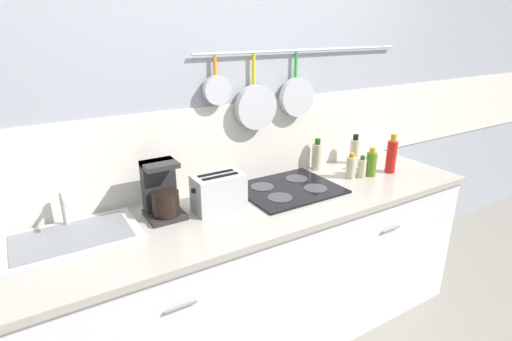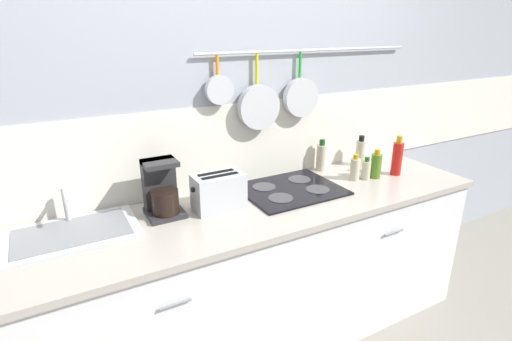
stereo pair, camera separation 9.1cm
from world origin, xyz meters
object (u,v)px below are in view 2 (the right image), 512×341
Objects in this scene: toaster at (219,191)px; bottle_olive_oil at (360,152)px; bottle_sesame_oil at (355,169)px; bottle_cooking_wine at (321,157)px; bottle_hot_sauce at (376,165)px; bottle_dish_soap at (366,169)px; bottle_vinegar at (397,158)px; coffee_maker at (162,192)px.

bottle_olive_oil is at bearing 8.19° from toaster.
bottle_sesame_oil is at bearing -1.93° from toaster.
bottle_hot_sauce is at bearing -51.72° from bottle_cooking_wine.
bottle_hot_sauce is at bearing -109.01° from bottle_olive_oil.
toaster is at bearing 178.07° from bottle_sesame_oil.
bottle_vinegar reaches higher than bottle_dish_soap.
bottle_dish_soap is at bearing 172.10° from bottle_vinegar.
bottle_sesame_oil is at bearing -138.71° from bottle_olive_oil.
bottle_olive_oil reaches higher than bottle_dish_soap.
coffee_maker reaches higher than bottle_olive_oil.
bottle_sesame_oil is 0.29m from bottle_olive_oil.
bottle_olive_oil is at bearing 107.23° from bottle_vinegar.
coffee_maker is 1.26m from bottle_dish_soap.
bottle_sesame_oil is 0.89× the size of bottle_hot_sauce.
bottle_olive_oil is at bearing 70.99° from bottle_hot_sauce.
bottle_hot_sauce is (0.22, -0.28, -0.01)m from bottle_cooking_wine.
coffee_maker reaches higher than toaster.
bottle_vinegar reaches higher than bottle_sesame_oil.
bottle_cooking_wine is 0.82× the size of bottle_vinegar.
coffee_maker is 0.29m from toaster.
bottle_hot_sauce is at bearing -6.84° from bottle_dish_soap.
bottle_cooking_wine is at bearing 107.43° from bottle_sesame_oil.
coffee_maker is 1.41m from bottle_olive_oil.
bottle_dish_soap is 0.69× the size of bottle_olive_oil.
bottle_dish_soap is 0.24m from bottle_vinegar.
toaster is 1.68× the size of bottle_sesame_oil.
bottle_hot_sauce is (0.07, -0.01, 0.02)m from bottle_dish_soap.
toaster is 1.95× the size of bottle_dish_soap.
bottle_dish_soap is at bearing -3.30° from toaster.
toaster is 0.98m from bottle_dish_soap.
bottle_hot_sauce is at bearing -13.63° from bottle_sesame_oil.
coffee_maker is at bearing 174.62° from bottle_sesame_oil.
bottle_hot_sauce is 0.24m from bottle_olive_oil.
toaster reaches higher than bottle_sesame_oil.
toaster is 1.50× the size of bottle_hot_sauce.
bottle_sesame_oil is 0.64× the size of bottle_vinegar.
coffee_maker is 1.36× the size of bottle_cooking_wine.
toaster is (0.28, -0.08, -0.02)m from coffee_maker.
bottle_dish_soap is (1.26, -0.14, -0.06)m from coffee_maker.
coffee_maker reaches higher than bottle_cooking_wine.
toaster reaches higher than bottle_hot_sauce.
toaster is 0.91m from bottle_sesame_oil.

